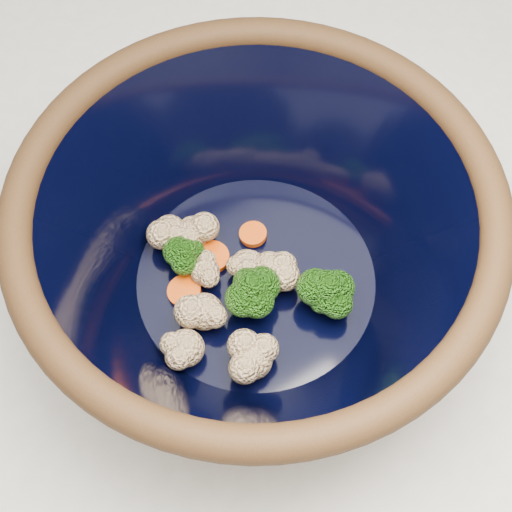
% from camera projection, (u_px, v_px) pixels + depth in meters
% --- Properties ---
extents(ground, '(3.00, 3.00, 0.00)m').
position_uv_depth(ground, '(268.00, 512.00, 1.43)').
color(ground, '#9E7A54').
rests_on(ground, ground).
extents(counter, '(1.20, 1.20, 0.90)m').
position_uv_depth(counter, '(273.00, 460.00, 1.04)').
color(counter, silver).
rests_on(counter, ground).
extents(mixing_bowl, '(0.46, 0.46, 0.17)m').
position_uv_depth(mixing_bowl, '(256.00, 246.00, 0.59)').
color(mixing_bowl, black).
rests_on(mixing_bowl, counter).
extents(vegetable_pile, '(0.16, 0.18, 0.05)m').
position_uv_depth(vegetable_pile, '(246.00, 285.00, 0.61)').
color(vegetable_pile, '#608442').
rests_on(vegetable_pile, mixing_bowl).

